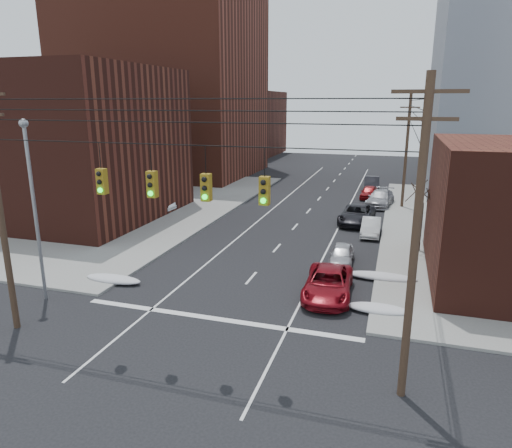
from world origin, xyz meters
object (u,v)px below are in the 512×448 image
Objects in this scene: parked_car_b at (371,227)px; parked_car_c at (357,215)px; parked_car_a at (342,255)px; lot_car_d at (124,197)px; parked_car_e at (369,192)px; lot_car_b at (174,194)px; lot_car_a at (152,203)px; parked_car_f at (372,184)px; parked_car_d at (380,198)px; lot_car_c at (61,216)px; red_pickup at (328,283)px.

parked_car_b is 3.57m from parked_car_c.
parked_car_a is 25.19m from lot_car_d.
lot_car_d is at bearing -150.93° from parked_car_e.
lot_car_b is (-19.11, 3.47, -0.00)m from parked_car_c.
parked_car_c is at bearing -82.43° from lot_car_a.
parked_car_c is 1.17× the size of parked_car_f.
parked_car_f is at bearing 92.60° from parked_car_b.
parked_car_f is 25.89m from lot_car_a.
lot_car_a is at bearing -161.02° from lot_car_b.
parked_car_b is 0.74× the size of parked_car_d.
parked_car_c is at bearing 88.04° from parked_car_a.
parked_car_b reaches higher than parked_car_a.
parked_car_a is at bearing -85.69° from parked_car_c.
parked_car_d is 22.35m from lot_car_a.
lot_car_c is at bearing -138.17° from parked_car_f.
lot_car_a is (-20.51, -8.89, 0.09)m from parked_car_d.
lot_car_c reaches higher than parked_car_f.
parked_car_b is 20.38m from lot_car_a.
parked_car_c is at bearing -106.78° from lot_car_d.
parked_car_e is at bearing -53.72° from lot_car_a.
lot_car_c is (-23.45, 7.71, 0.18)m from red_pickup.
red_pickup is 31.93m from parked_car_f.
red_pickup is 24.68m from lot_car_c.
parked_car_a is 18.16m from parked_car_d.
lot_car_b is at bearing 161.03° from parked_car_b.
parked_car_e is (0.29, 11.03, -0.10)m from parked_car_c.
lot_car_d is at bearing 141.86° from red_pickup.
parked_car_a is 7.41m from parked_car_b.
lot_car_c is (-23.53, -8.19, 0.13)m from parked_car_c.
parked_car_d is (1.60, 18.09, 0.16)m from parked_car_a.
parked_car_c is 1.07× the size of lot_car_c.
lot_car_a reaches higher than parked_car_c.
parked_car_d reaches higher than parked_car_a.
red_pickup is at bearing -141.69° from lot_car_d.
lot_car_b is at bearing -150.73° from parked_car_f.
lot_car_b reaches higher than parked_car_e.
parked_car_e is 0.89× the size of lot_car_b.
parked_car_c is 1.41× the size of parked_car_e.
lot_car_c is at bearing -156.49° from parked_car_c.
lot_car_d is (-22.84, 10.61, 0.27)m from parked_car_a.
parked_car_e is 22.86m from lot_car_a.
parked_car_c reaches higher than red_pickup.
lot_car_a is (-18.91, 9.21, 0.25)m from parked_car_a.
parked_car_c is 1.25× the size of lot_car_b.
parked_car_f is 23.08m from lot_car_b.
parked_car_f reaches higher than parked_car_d.
red_pickup is 1.31× the size of parked_car_b.
parked_car_f reaches higher than lot_car_b.
lot_car_d is at bearing -155.14° from parked_car_d.
parked_car_f is at bearing 87.47° from parked_car_a.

